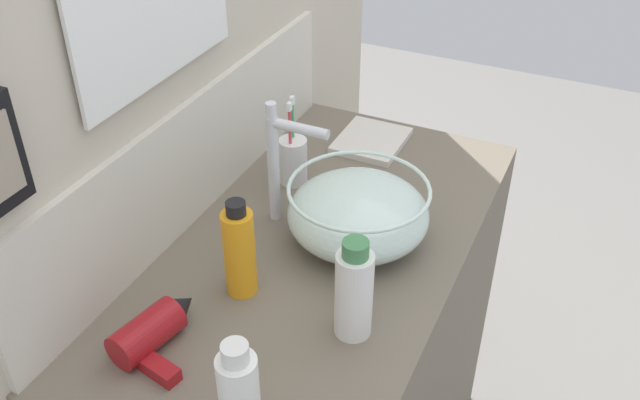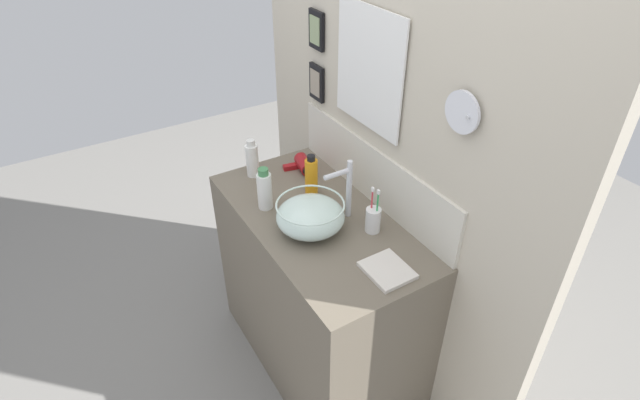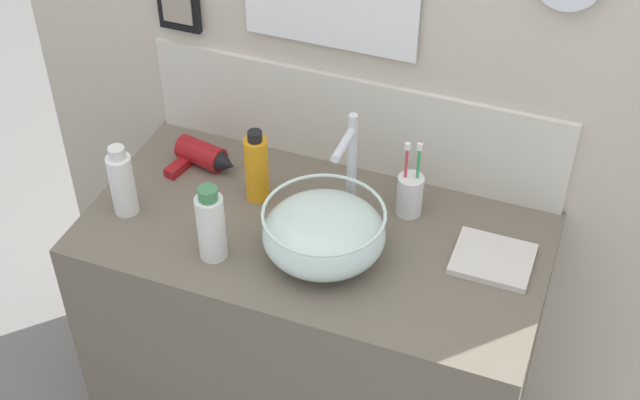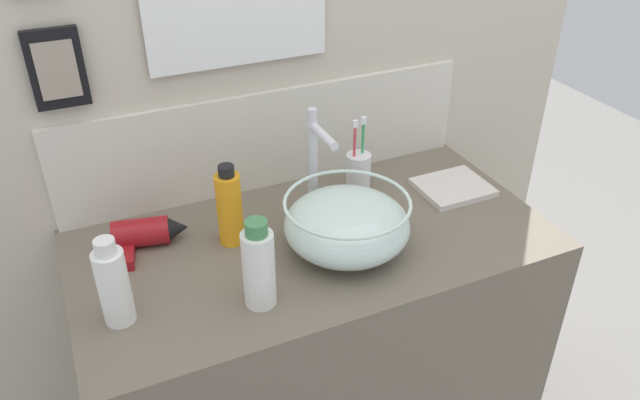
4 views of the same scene
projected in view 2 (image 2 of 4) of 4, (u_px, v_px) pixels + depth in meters
name	position (u px, v px, depth m)	size (l,w,h in m)	color
ground_plane	(319.00, 356.00, 2.62)	(6.00, 6.00, 0.00)	gray
vanity_counter	(318.00, 294.00, 2.36)	(1.08, 0.56, 0.91)	#6B6051
back_panel	(382.00, 133.00, 2.04)	(1.81, 0.10, 2.46)	beige
glass_bowl_sink	(310.00, 216.00, 1.99)	(0.28, 0.28, 0.13)	silver
faucet	(346.00, 186.00, 2.01)	(0.02, 0.13, 0.26)	silver
hair_drier	(304.00, 166.00, 2.38)	(0.17, 0.13, 0.06)	maroon
toothbrush_cup	(373.00, 219.00, 1.99)	(0.06, 0.06, 0.20)	white
shampoo_bottle	(265.00, 190.00, 2.10)	(0.06, 0.06, 0.19)	white
soap_dispenser	(311.00, 176.00, 2.19)	(0.06, 0.06, 0.19)	orange
spray_bottle	(252.00, 159.00, 2.32)	(0.06, 0.06, 0.19)	white
hand_towel	(387.00, 270.00, 1.82)	(0.18, 0.15, 0.02)	silver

